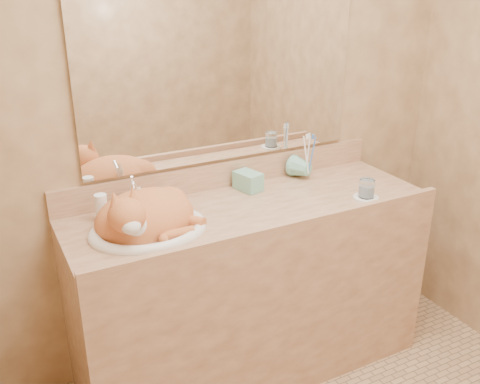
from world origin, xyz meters
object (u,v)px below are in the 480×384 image
sink_basin (148,214)px  vanity_counter (251,290)px  soap_dispenser (258,174)px  water_glass (367,188)px  toothbrush_cup (308,171)px  cat (144,214)px

sink_basin → vanity_counter: bearing=16.2°
sink_basin → soap_dispenser: size_ratio=2.40×
sink_basin → water_glass: 0.97m
soap_dispenser → toothbrush_cup: bearing=-8.4°
vanity_counter → sink_basin: 0.68m
soap_dispenser → water_glass: size_ratio=2.35×
soap_dispenser → cat: bearing=176.6°
vanity_counter → cat: bearing=-179.8°
cat → soap_dispenser: 0.58m
toothbrush_cup → soap_dispenser: bearing=-173.6°
cat → water_glass: bearing=-15.3°
soap_dispenser → sink_basin: bearing=178.5°
vanity_counter → sink_basin: bearing=-177.6°
sink_basin → soap_dispenser: bearing=27.0°
vanity_counter → toothbrush_cup: bearing=20.5°
vanity_counter → toothbrush_cup: (0.39, 0.15, 0.47)m
toothbrush_cup → cat: bearing=-170.4°
sink_basin → cat: bearing=128.9°
water_glass → sink_basin: bearing=171.6°
water_glass → soap_dispenser: bearing=145.4°
cat → toothbrush_cup: 0.88m
water_glass → cat: bearing=170.6°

